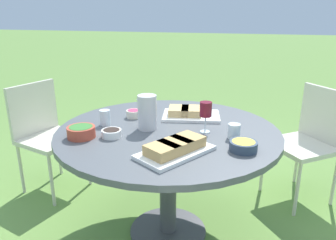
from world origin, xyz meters
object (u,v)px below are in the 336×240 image
(chair_near_right, at_px, (310,136))
(wine_glass, at_px, (206,110))
(dining_table, at_px, (168,144))
(water_pitcher, at_px, (147,112))
(chair_far_back, at_px, (45,129))

(chair_near_right, xyz_separation_m, wine_glass, (0.72, 0.72, 0.36))
(dining_table, relative_size, chair_near_right, 1.54)
(dining_table, xyz_separation_m, water_pitcher, (0.12, 0.02, 0.21))
(chair_far_back, bearing_deg, dining_table, 163.04)
(chair_far_back, relative_size, wine_glass, 4.73)
(chair_far_back, bearing_deg, chair_near_right, -169.47)
(water_pitcher, bearing_deg, chair_near_right, -144.82)
(water_pitcher, bearing_deg, chair_far_back, -20.13)
(dining_table, height_order, chair_near_right, chair_near_right)
(dining_table, distance_m, water_pitcher, 0.24)
(dining_table, relative_size, water_pitcher, 6.42)
(dining_table, xyz_separation_m, chair_far_back, (1.13, -0.35, -0.12))
(chair_far_back, distance_m, water_pitcher, 1.12)
(chair_near_right, bearing_deg, dining_table, 37.68)
(wine_glass, bearing_deg, dining_table, 1.69)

